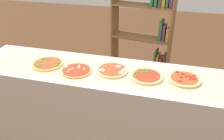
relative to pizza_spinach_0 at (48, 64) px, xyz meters
name	(u,v)px	position (x,y,z in m)	size (l,w,h in m)	color
counter	(112,113)	(0.61, 0.03, -0.48)	(2.60, 0.59, 0.93)	beige
parchment_paper	(112,72)	(0.61, 0.03, -0.01)	(2.40, 0.47, 0.00)	tan
pizza_spinach_0	(48,64)	(0.00, 0.00, 0.00)	(0.28, 0.28, 0.03)	#DBB26B
pizza_mushroom_1	(76,70)	(0.30, -0.05, 0.00)	(0.27, 0.27, 0.02)	tan
pizza_mozzarella_2	(112,70)	(0.61, 0.03, 0.00)	(0.28, 0.28, 0.03)	#E5C17F
pizza_spinach_3	(146,76)	(0.91, 0.01, 0.00)	(0.28, 0.28, 0.03)	#DBB26B
pizza_pepperoni_4	(184,79)	(1.22, 0.04, 0.00)	(0.27, 0.27, 0.03)	#DBB26B
bookshelf	(148,43)	(0.80, 1.16, -0.17)	(0.80, 0.35, 1.68)	brown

